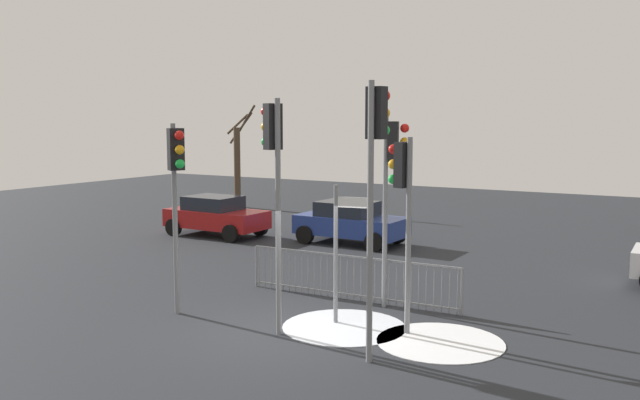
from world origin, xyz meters
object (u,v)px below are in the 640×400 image
object	(u,v)px
bare_tree_right	(238,161)
direction_sign_post	(339,246)
traffic_light_mid_right	(375,158)
traffic_light_foreground_left	(403,190)
traffic_light_rear_left	(274,163)
car_blue_near	(350,222)
traffic_light_mid_left	(392,169)
traffic_light_foreground_right	(176,176)
car_red_far	(216,215)

from	to	relation	value
bare_tree_right	direction_sign_post	bearing A→B (deg)	-46.89
traffic_light_mid_right	traffic_light_foreground_left	world-z (taller)	traffic_light_mid_right
traffic_light_rear_left	car_blue_near	bearing A→B (deg)	41.83
traffic_light_mid_left	traffic_light_foreground_right	bearing A→B (deg)	-70.47
car_blue_near	bare_tree_right	xyz separation A→B (m)	(-9.46, 6.15, 1.48)
direction_sign_post	bare_tree_right	bearing A→B (deg)	122.52
traffic_light_foreground_left	bare_tree_right	size ratio (longest dim) A/B	0.79
traffic_light_rear_left	bare_tree_right	size ratio (longest dim) A/B	0.94
traffic_light_mid_left	bare_tree_right	distance (m)	19.00
traffic_light_mid_left	car_red_far	xyz separation A→B (m)	(-9.60, 5.61, -2.41)
traffic_light_rear_left	car_blue_near	distance (m)	10.42
traffic_light_rear_left	traffic_light_foreground_left	size ratio (longest dim) A/B	1.19
traffic_light_mid_left	car_red_far	distance (m)	11.38
traffic_light_foreground_left	traffic_light_mid_right	bearing A→B (deg)	-156.88
traffic_light_foreground_right	bare_tree_right	distance (m)	18.77
traffic_light_rear_left	car_blue_near	size ratio (longest dim) A/B	1.22
bare_tree_right	traffic_light_mid_right	bearing A→B (deg)	-46.73
traffic_light_mid_left	traffic_light_foreground_right	world-z (taller)	traffic_light_mid_left
traffic_light_mid_left	car_red_far	world-z (taller)	traffic_light_mid_left
car_red_far	traffic_light_foreground_left	bearing A→B (deg)	-33.12
traffic_light_mid_left	traffic_light_foreground_left	bearing A→B (deg)	13.15
car_red_far	bare_tree_right	distance (m)	8.57
traffic_light_foreground_left	car_red_far	distance (m)	12.91
traffic_light_foreground_right	traffic_light_mid_right	bearing A→B (deg)	114.59
traffic_light_mid_left	direction_sign_post	distance (m)	2.31
traffic_light_mid_left	traffic_light_rear_left	bearing A→B (deg)	-41.71
car_red_far	direction_sign_post	bearing A→B (deg)	-37.41
car_blue_near	bare_tree_right	world-z (taller)	bare_tree_right
bare_tree_right	traffic_light_rear_left	bearing A→B (deg)	-50.87
direction_sign_post	car_blue_near	size ratio (longest dim) A/B	0.76
traffic_light_rear_left	direction_sign_post	xyz separation A→B (m)	(0.81, 1.19, -1.78)
traffic_light_mid_right	car_blue_near	world-z (taller)	traffic_light_mid_right
traffic_light_foreground_right	traffic_light_foreground_left	distance (m)	4.89
traffic_light_mid_right	traffic_light_rear_left	bearing A→B (deg)	178.17
traffic_light_mid_left	car_blue_near	bearing A→B (deg)	-163.71
traffic_light_foreground_right	traffic_light_rear_left	size ratio (longest dim) A/B	0.89
car_blue_near	car_red_far	world-z (taller)	same
traffic_light_mid_right	car_blue_near	xyz separation A→B (m)	(-5.68, 9.94, -2.84)
traffic_light_mid_left	traffic_light_rear_left	distance (m)	3.13
traffic_light_foreground_right	direction_sign_post	world-z (taller)	traffic_light_foreground_right
traffic_light_foreground_right	traffic_light_foreground_left	world-z (taller)	traffic_light_foreground_right
traffic_light_foreground_right	direction_sign_post	distance (m)	3.81
car_blue_near	bare_tree_right	distance (m)	11.38
traffic_light_foreground_left	car_red_far	bearing A→B (deg)	72.04
traffic_light_mid_left	traffic_light_rear_left	world-z (taller)	traffic_light_rear_left
traffic_light_foreground_right	car_blue_near	world-z (taller)	traffic_light_foreground_right
traffic_light_mid_right	direction_sign_post	xyz separation A→B (m)	(-1.59, 1.61, -1.96)
traffic_light_foreground_left	car_red_far	world-z (taller)	traffic_light_foreground_left
traffic_light_foreground_left	bare_tree_right	xyz separation A→B (m)	(-14.94, 14.36, -0.64)
traffic_light_mid_right	car_red_far	xyz separation A→B (m)	(-10.75, 8.88, -2.84)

